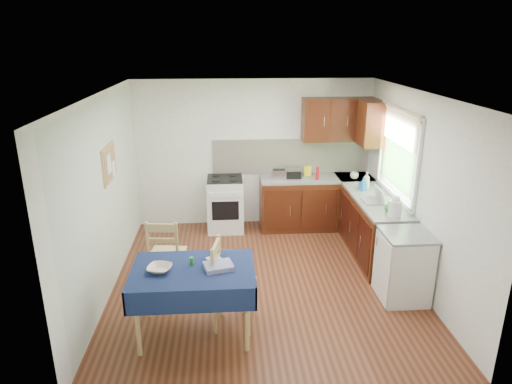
{
  "coord_description": "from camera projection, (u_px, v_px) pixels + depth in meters",
  "views": [
    {
      "loc": [
        -0.49,
        -5.46,
        3.14
      ],
      "look_at": [
        -0.08,
        0.31,
        1.17
      ],
      "focal_mm": 32.0,
      "sensor_mm": 36.0,
      "label": 1
    }
  ],
  "objects": [
    {
      "name": "sauce_bottle",
      "position": [
        317.0,
        173.0,
        7.5
      ],
      "size": [
        0.05,
        0.05,
        0.22
      ],
      "primitive_type": "cylinder",
      "color": "red",
      "rests_on": "worktop_back"
    },
    {
      "name": "worktop_right",
      "position": [
        376.0,
        200.0,
        6.64
      ],
      "size": [
        0.6,
        1.7,
        0.04
      ],
      "primitive_type": "cube",
      "color": "slate",
      "rests_on": "base_cabinets"
    },
    {
      "name": "soap_bottle_b",
      "position": [
        363.0,
        184.0,
        6.98
      ],
      "size": [
        0.12,
        0.12,
        0.2
      ],
      "primitive_type": "imported",
      "rotation": [
        0.0,
        0.0,
        2.07
      ],
      "color": "blue",
      "rests_on": "worktop_right"
    },
    {
      "name": "window",
      "position": [
        398.0,
        148.0,
        6.46
      ],
      "size": [
        0.04,
        1.48,
        1.26
      ],
      "color": "#2B5222",
      "rests_on": "wall_right"
    },
    {
      "name": "base_cabinets",
      "position": [
        341.0,
        214.0,
        7.34
      ],
      "size": [
        1.9,
        2.3,
        0.86
      ],
      "color": "black",
      "rests_on": "ground"
    },
    {
      "name": "wall_back",
      "position": [
        253.0,
        154.0,
        7.78
      ],
      "size": [
        4.0,
        0.02,
        2.5
      ],
      "primitive_type": "cube",
      "color": "silver",
      "rests_on": "ground"
    },
    {
      "name": "soap_bottle_a",
      "position": [
        366.0,
        180.0,
        7.04
      ],
      "size": [
        0.14,
        0.14,
        0.27
      ],
      "primitive_type": "imported",
      "rotation": [
        0.0,
        0.0,
        0.52
      ],
      "color": "white",
      "rests_on": "worktop_right"
    },
    {
      "name": "floor",
      "position": [
        264.0,
        280.0,
        6.2
      ],
      "size": [
        4.2,
        4.2,
        0.0
      ],
      "primitive_type": "plane",
      "color": "#4A2113",
      "rests_on": "ground"
    },
    {
      "name": "toaster",
      "position": [
        279.0,
        174.0,
        7.55
      ],
      "size": [
        0.23,
        0.14,
        0.18
      ],
      "rotation": [
        0.0,
        0.0,
        -0.36
      ],
      "color": "silver",
      "rests_on": "worktop_back"
    },
    {
      "name": "stove",
      "position": [
        225.0,
        204.0,
        7.72
      ],
      "size": [
        0.6,
        0.61,
        0.92
      ],
      "color": "white",
      "rests_on": "ground"
    },
    {
      "name": "spice_jar",
      "position": [
        192.0,
        261.0,
        4.92
      ],
      "size": [
        0.04,
        0.04,
        0.09
      ],
      "primitive_type": "cylinder",
      "color": "#238025",
      "rests_on": "dining_table"
    },
    {
      "name": "upper_cabinets",
      "position": [
        348.0,
        121.0,
        7.41
      ],
      "size": [
        1.2,
        0.85,
        0.7
      ],
      "color": "black",
      "rests_on": "wall_back"
    },
    {
      "name": "soap_bottle_c",
      "position": [
        389.0,
        206.0,
        6.13
      ],
      "size": [
        0.13,
        0.13,
        0.16
      ],
      "primitive_type": "imported",
      "rotation": [
        0.0,
        0.0,
        3.12
      ],
      "color": "#258830",
      "rests_on": "worktop_right"
    },
    {
      "name": "worktop_corner",
      "position": [
        355.0,
        177.0,
        7.73
      ],
      "size": [
        0.6,
        0.6,
        0.04
      ],
      "primitive_type": "cube",
      "color": "slate",
      "rests_on": "base_cabinets"
    },
    {
      "name": "plate_bowl",
      "position": [
        160.0,
        269.0,
        4.8
      ],
      "size": [
        0.3,
        0.3,
        0.06
      ],
      "primitive_type": "imported",
      "rotation": [
        0.0,
        0.0,
        -0.25
      ],
      "color": "beige",
      "rests_on": "dining_table"
    },
    {
      "name": "book",
      "position": [
        210.0,
        262.0,
        4.99
      ],
      "size": [
        0.24,
        0.25,
        0.02
      ],
      "primitive_type": "imported",
      "rotation": [
        0.0,
        0.0,
        0.57
      ],
      "color": "white",
      "rests_on": "dining_table"
    },
    {
      "name": "ceiling",
      "position": [
        265.0,
        94.0,
        5.4
      ],
      "size": [
        4.0,
        4.2,
        0.02
      ],
      "primitive_type": "cube",
      "color": "white",
      "rests_on": "wall_back"
    },
    {
      "name": "sandwich_press",
      "position": [
        292.0,
        173.0,
        7.64
      ],
      "size": [
        0.27,
        0.23,
        0.16
      ],
      "rotation": [
        0.0,
        0.0,
        -0.31
      ],
      "color": "black",
      "rests_on": "worktop_back"
    },
    {
      "name": "tea_towel",
      "position": [
        219.0,
        266.0,
        4.85
      ],
      "size": [
        0.34,
        0.3,
        0.05
      ],
      "primitive_type": "cube",
      "rotation": [
        0.0,
        0.0,
        0.24
      ],
      "color": "navy",
      "rests_on": "dining_table"
    },
    {
      "name": "fridge",
      "position": [
        404.0,
        266.0,
        5.65
      ],
      "size": [
        0.58,
        0.6,
        0.89
      ],
      "color": "white",
      "rests_on": "ground"
    },
    {
      "name": "yellow_packet",
      "position": [
        307.0,
        171.0,
        7.74
      ],
      "size": [
        0.13,
        0.1,
        0.16
      ],
      "primitive_type": "cube",
      "rotation": [
        0.0,
        0.0,
        -0.13
      ],
      "color": "yellow",
      "rests_on": "worktop_back"
    },
    {
      "name": "dining_table",
      "position": [
        193.0,
        278.0,
        4.89
      ],
      "size": [
        1.32,
        0.89,
        0.8
      ],
      "rotation": [
        0.0,
        0.0,
        0.02
      ],
      "color": "#0E1839",
      "rests_on": "ground"
    },
    {
      "name": "wall_right",
      "position": [
        417.0,
        190.0,
        5.93
      ],
      "size": [
        0.02,
        4.2,
        2.5
      ],
      "primitive_type": "cube",
      "color": "silver",
      "rests_on": "ground"
    },
    {
      "name": "corkboard",
      "position": [
        109.0,
        164.0,
        5.84
      ],
      "size": [
        0.04,
        0.62,
        0.47
      ],
      "color": "tan",
      "rests_on": "wall_left"
    },
    {
      "name": "cup",
      "position": [
        354.0,
        176.0,
        7.58
      ],
      "size": [
        0.15,
        0.15,
        0.11
      ],
      "primitive_type": "imported",
      "rotation": [
        0.0,
        0.0,
        -0.12
      ],
      "color": "white",
      "rests_on": "worktop_back"
    },
    {
      "name": "kettle",
      "position": [
        395.0,
        207.0,
        5.95
      ],
      "size": [
        0.17,
        0.17,
        0.29
      ],
      "color": "white",
      "rests_on": "worktop_right"
    },
    {
      "name": "dish_rack",
      "position": [
        379.0,
        200.0,
        6.54
      ],
      "size": [
        0.44,
        0.34,
        0.21
      ],
      "rotation": [
        0.0,
        0.0,
        0.08
      ],
      "color": "gray",
      "rests_on": "worktop_right"
    },
    {
      "name": "splashback",
      "position": [
        291.0,
        156.0,
        7.83
      ],
      "size": [
        2.7,
        0.02,
        0.6
      ],
      "primitive_type": "cube",
      "color": "white",
      "rests_on": "wall_back"
    },
    {
      "name": "wall_left",
      "position": [
        104.0,
        197.0,
        5.67
      ],
      "size": [
        0.02,
        4.2,
        2.5
      ],
      "primitive_type": "cube",
      "color": "silver",
      "rests_on": "ground"
    },
    {
      "name": "wall_front",
      "position": [
        286.0,
        275.0,
        3.82
      ],
      "size": [
        4.0,
        0.02,
        2.5
      ],
      "primitive_type": "cube",
      "color": "silver",
      "rests_on": "ground"
    },
    {
      "name": "worktop_back",
      "position": [
        317.0,
        178.0,
        7.69
      ],
      "size": [
        1.9,
        0.6,
        0.04
      ],
      "primitive_type": "cube",
      "color": "slate",
      "rests_on": "base_cabinets"
    },
    {
      "name": "chair_near",
      "position": [
        229.0,
        282.0,
        5.07
      ],
      "size": [
        0.53,
        0.53,
        1.04
      ],
      "rotation": [
        0.0,
        0.0,
        1.39
      ],
      "color": "tan",
      "rests_on": "ground"
    },
    {
      "name": "chair_far",
      "position": [
        166.0,
        252.0,
        5.82
      ],
      "size": [
        0.49,
        0.49,
        1.01
      ],
      "rotation": [
        0.0,
        0.0,
        3.03
      ],
      "color": "tan",
      "rests_on": "ground"
    }
  ]
}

